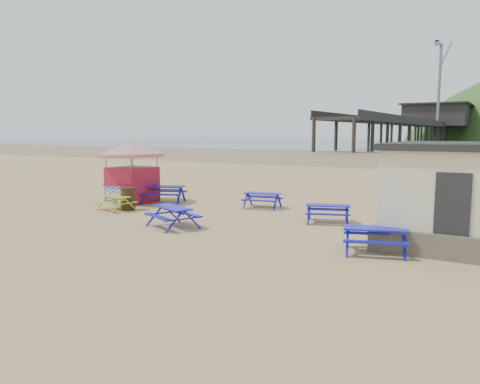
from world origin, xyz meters
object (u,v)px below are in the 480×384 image
Objects in this scene: ice_cream_kiosk at (132,165)px; litter_bin at (128,199)px; picnic_table_blue_a at (164,194)px; picnic_table_blue_b at (262,200)px; picnic_table_yellow at (116,203)px.

ice_cream_kiosk is 3.48× the size of litter_bin.
picnic_table_blue_b is at bearing -10.73° from picnic_table_blue_a.
ice_cream_kiosk is (-6.44, -1.73, 1.53)m from picnic_table_blue_b.
picnic_table_blue_b is 0.54× the size of ice_cream_kiosk.
picnic_table_blue_b is 1.02× the size of picnic_table_yellow.
picnic_table_yellow is 0.53× the size of ice_cream_kiosk.
picnic_table_blue_a is at bearing 89.49° from litter_bin.
picnic_table_blue_a is 0.71× the size of ice_cream_kiosk.
litter_bin reaches higher than picnic_table_blue_a.
picnic_table_yellow is at bearing -122.37° from picnic_table_blue_a.
picnic_table_blue_a is at bearing -177.91° from picnic_table_blue_b.
picnic_table_blue_b reaches higher than picnic_table_yellow.
litter_bin is (0.40, 0.34, 0.18)m from picnic_table_yellow.
picnic_table_blue_b is 6.84m from ice_cream_kiosk.
litter_bin is at bearing -48.26° from ice_cream_kiosk.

